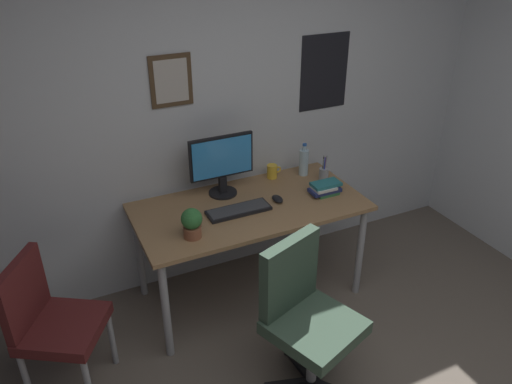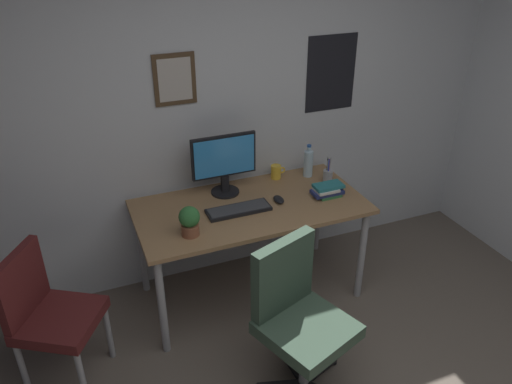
{
  "view_description": "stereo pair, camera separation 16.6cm",
  "coord_description": "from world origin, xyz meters",
  "px_view_note": "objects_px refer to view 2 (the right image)",
  "views": [
    {
      "loc": [
        -1.24,
        -1.02,
        2.47
      ],
      "look_at": [
        -0.01,
        1.58,
        0.91
      ],
      "focal_mm": 35.33,
      "sensor_mm": 36.0,
      "label": 1
    },
    {
      "loc": [
        -1.09,
        -1.09,
        2.47
      ],
      "look_at": [
        -0.01,
        1.58,
        0.91
      ],
      "focal_mm": 35.33,
      "sensor_mm": 36.0,
      "label": 2
    }
  ],
  "objects_px": {
    "keyboard": "(239,210)",
    "computer_mouse": "(279,200)",
    "monitor": "(224,162)",
    "book_stack_left": "(327,190)",
    "potted_plant": "(189,220)",
    "coffee_mug_near": "(276,172)",
    "pen_cup": "(328,175)",
    "water_bottle": "(308,163)",
    "side_chair": "(47,311)",
    "office_chair": "(297,313)"
  },
  "relations": [
    {
      "from": "computer_mouse",
      "to": "coffee_mug_near",
      "type": "distance_m",
      "value": 0.37
    },
    {
      "from": "monitor",
      "to": "book_stack_left",
      "type": "xyz_separation_m",
      "value": [
        0.65,
        -0.31,
        -0.2
      ]
    },
    {
      "from": "office_chair",
      "to": "monitor",
      "type": "xyz_separation_m",
      "value": [
        -0.04,
        1.09,
        0.47
      ]
    },
    {
      "from": "water_bottle",
      "to": "office_chair",
      "type": "bearing_deg",
      "value": -119.34
    },
    {
      "from": "keyboard",
      "to": "computer_mouse",
      "type": "relative_size",
      "value": 3.91
    },
    {
      "from": "monitor",
      "to": "coffee_mug_near",
      "type": "bearing_deg",
      "value": 9.58
    },
    {
      "from": "coffee_mug_near",
      "to": "keyboard",
      "type": "bearing_deg",
      "value": -140.62
    },
    {
      "from": "side_chair",
      "to": "coffee_mug_near",
      "type": "bearing_deg",
      "value": 19.06
    },
    {
      "from": "side_chair",
      "to": "monitor",
      "type": "xyz_separation_m",
      "value": [
        1.26,
        0.51,
        0.49
      ]
    },
    {
      "from": "side_chair",
      "to": "water_bottle",
      "type": "distance_m",
      "value": 2.03
    },
    {
      "from": "keyboard",
      "to": "water_bottle",
      "type": "distance_m",
      "value": 0.74
    },
    {
      "from": "potted_plant",
      "to": "book_stack_left",
      "type": "distance_m",
      "value": 1.03
    },
    {
      "from": "potted_plant",
      "to": "book_stack_left",
      "type": "height_order",
      "value": "potted_plant"
    },
    {
      "from": "office_chair",
      "to": "keyboard",
      "type": "xyz_separation_m",
      "value": [
        -0.05,
        0.81,
        0.24
      ]
    },
    {
      "from": "office_chair",
      "to": "potted_plant",
      "type": "height_order",
      "value": "potted_plant"
    },
    {
      "from": "keyboard",
      "to": "water_bottle",
      "type": "xyz_separation_m",
      "value": [
        0.67,
        0.3,
        0.09
      ]
    },
    {
      "from": "keyboard",
      "to": "coffee_mug_near",
      "type": "bearing_deg",
      "value": 39.38
    },
    {
      "from": "side_chair",
      "to": "office_chair",
      "type": "bearing_deg",
      "value": -24.1
    },
    {
      "from": "monitor",
      "to": "book_stack_left",
      "type": "height_order",
      "value": "monitor"
    },
    {
      "from": "office_chair",
      "to": "water_bottle",
      "type": "height_order",
      "value": "water_bottle"
    },
    {
      "from": "monitor",
      "to": "computer_mouse",
      "type": "xyz_separation_m",
      "value": [
        0.3,
        -0.27,
        -0.22
      ]
    },
    {
      "from": "side_chair",
      "to": "water_bottle",
      "type": "xyz_separation_m",
      "value": [
        1.92,
        0.53,
        0.36
      ]
    },
    {
      "from": "monitor",
      "to": "water_bottle",
      "type": "distance_m",
      "value": 0.68
    },
    {
      "from": "office_chair",
      "to": "pen_cup",
      "type": "height_order",
      "value": "pen_cup"
    },
    {
      "from": "keyboard",
      "to": "book_stack_left",
      "type": "height_order",
      "value": "book_stack_left"
    },
    {
      "from": "coffee_mug_near",
      "to": "pen_cup",
      "type": "height_order",
      "value": "pen_cup"
    },
    {
      "from": "keyboard",
      "to": "book_stack_left",
      "type": "relative_size",
      "value": 1.93
    },
    {
      "from": "keyboard",
      "to": "potted_plant",
      "type": "relative_size",
      "value": 2.21
    },
    {
      "from": "office_chair",
      "to": "potted_plant",
      "type": "relative_size",
      "value": 4.87
    },
    {
      "from": "potted_plant",
      "to": "coffee_mug_near",
      "type": "bearing_deg",
      "value": 32.27
    },
    {
      "from": "water_bottle",
      "to": "monitor",
      "type": "bearing_deg",
      "value": -178.46
    },
    {
      "from": "computer_mouse",
      "to": "book_stack_left",
      "type": "distance_m",
      "value": 0.36
    },
    {
      "from": "computer_mouse",
      "to": "potted_plant",
      "type": "distance_m",
      "value": 0.7
    },
    {
      "from": "potted_plant",
      "to": "book_stack_left",
      "type": "xyz_separation_m",
      "value": [
        1.03,
        0.12,
        -0.06
      ]
    },
    {
      "from": "keyboard",
      "to": "pen_cup",
      "type": "distance_m",
      "value": 0.77
    },
    {
      "from": "office_chair",
      "to": "potted_plant",
      "type": "xyz_separation_m",
      "value": [
        -0.42,
        0.66,
        0.33
      ]
    },
    {
      "from": "office_chair",
      "to": "potted_plant",
      "type": "distance_m",
      "value": 0.85
    },
    {
      "from": "office_chair",
      "to": "coffee_mug_near",
      "type": "bearing_deg",
      "value": 71.64
    },
    {
      "from": "side_chair",
      "to": "pen_cup",
      "type": "relative_size",
      "value": 4.38
    },
    {
      "from": "computer_mouse",
      "to": "book_stack_left",
      "type": "xyz_separation_m",
      "value": [
        0.35,
        -0.05,
        0.02
      ]
    },
    {
      "from": "office_chair",
      "to": "side_chair",
      "type": "bearing_deg",
      "value": 155.9
    },
    {
      "from": "keyboard",
      "to": "pen_cup",
      "type": "height_order",
      "value": "pen_cup"
    },
    {
      "from": "side_chair",
      "to": "potted_plant",
      "type": "distance_m",
      "value": 0.95
    },
    {
      "from": "monitor",
      "to": "pen_cup",
      "type": "height_order",
      "value": "monitor"
    },
    {
      "from": "office_chair",
      "to": "computer_mouse",
      "type": "relative_size",
      "value": 8.64
    },
    {
      "from": "side_chair",
      "to": "potted_plant",
      "type": "relative_size",
      "value": 4.49
    },
    {
      "from": "monitor",
      "to": "keyboard",
      "type": "bearing_deg",
      "value": -90.36
    },
    {
      "from": "pen_cup",
      "to": "potted_plant",
      "type": "bearing_deg",
      "value": -164.79
    },
    {
      "from": "pen_cup",
      "to": "computer_mouse",
      "type": "bearing_deg",
      "value": -163.34
    },
    {
      "from": "monitor",
      "to": "coffee_mug_near",
      "type": "distance_m",
      "value": 0.48
    }
  ]
}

